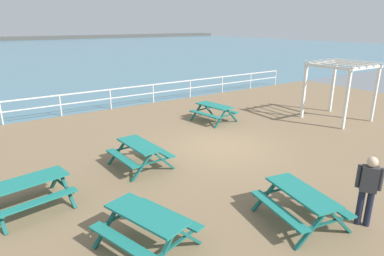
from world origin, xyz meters
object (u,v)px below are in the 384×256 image
(visitor, at_px, (368,187))
(picnic_table_mid_centre, at_px, (147,221))
(picnic_table_far_left, at_px, (301,199))
(picnic_table_far_right, at_px, (28,187))
(picnic_table_corner, at_px, (140,149))
(lattice_pergola, at_px, (341,77))
(picnic_table_near_right, at_px, (214,109))

(visitor, bearing_deg, picnic_table_mid_centre, -58.19)
(picnic_table_far_left, bearing_deg, picnic_table_far_right, 62.15)
(picnic_table_corner, xyz_separation_m, lattice_pergola, (10.11, -0.31, 1.41))
(picnic_table_mid_centre, distance_m, picnic_table_far_right, 3.38)
(picnic_table_near_right, height_order, picnic_table_corner, same)
(picnic_table_near_right, height_order, picnic_table_mid_centre, same)
(visitor, relative_size, lattice_pergola, 0.61)
(picnic_table_mid_centre, bearing_deg, lattice_pergola, -90.65)
(picnic_table_corner, bearing_deg, lattice_pergola, -95.09)
(picnic_table_far_right, bearing_deg, picnic_table_near_right, 13.35)
(lattice_pergola, bearing_deg, picnic_table_corner, 179.99)
(picnic_table_near_right, bearing_deg, visitor, 156.59)
(picnic_table_far_right, height_order, visitor, visitor)
(visitor, bearing_deg, picnic_table_near_right, -138.38)
(picnic_table_near_right, xyz_separation_m, picnic_table_far_right, (-8.43, -3.47, 0.00))
(picnic_table_mid_centre, distance_m, visitor, 4.85)
(picnic_table_mid_centre, relative_size, picnic_table_far_right, 1.07)
(picnic_table_far_right, relative_size, lattice_pergola, 0.75)
(picnic_table_far_left, bearing_deg, lattice_pergola, -50.24)
(picnic_table_far_right, xyz_separation_m, lattice_pergola, (13.44, 0.43, 1.41))
(picnic_table_near_right, xyz_separation_m, picnic_table_corner, (-5.10, -2.73, 0.00))
(picnic_table_far_left, xyz_separation_m, picnic_table_far_right, (-5.00, 4.10, 0.00))
(picnic_table_near_right, bearing_deg, picnic_table_far_right, 104.51)
(picnic_table_far_left, distance_m, lattice_pergola, 9.68)
(picnic_table_far_left, distance_m, picnic_table_far_right, 6.46)
(picnic_table_near_right, xyz_separation_m, picnic_table_far_left, (-3.43, -7.57, 0.00))
(picnic_table_mid_centre, bearing_deg, picnic_table_near_right, -63.09)
(picnic_table_far_right, bearing_deg, picnic_table_far_left, -48.37)
(lattice_pergola, bearing_deg, picnic_table_far_left, -150.02)
(picnic_table_near_right, bearing_deg, picnic_table_corner, 110.28)
(visitor, bearing_deg, picnic_table_far_left, -72.56)
(picnic_table_mid_centre, xyz_separation_m, picnic_table_far_left, (3.30, -1.18, 0.00))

